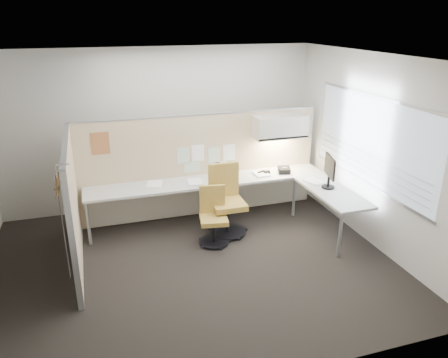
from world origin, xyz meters
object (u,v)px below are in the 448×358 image
object	(u,v)px
desk	(230,188)
monitor	(330,170)
chair_right	(226,202)
phone	(284,170)
chair_left	(213,218)

from	to	relation	value
desk	monitor	distance (m)	1.62
chair_right	phone	distance (m)	1.27
chair_right	chair_left	bearing A→B (deg)	-137.56
desk	chair_right	distance (m)	0.39
chair_left	phone	distance (m)	1.66
phone	desk	bearing A→B (deg)	-159.33
chair_right	monitor	world-z (taller)	monitor
chair_right	phone	xyz separation A→B (m)	(1.17, 0.42, 0.27)
chair_right	desk	bearing A→B (deg)	62.84
desk	monitor	bearing A→B (deg)	-28.63
chair_left	desk	bearing A→B (deg)	61.18
desk	phone	distance (m)	1.02
chair_left	chair_right	xyz separation A→B (m)	(0.29, 0.26, 0.11)
phone	monitor	bearing A→B (deg)	-50.64
desk	phone	bearing A→B (deg)	5.32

